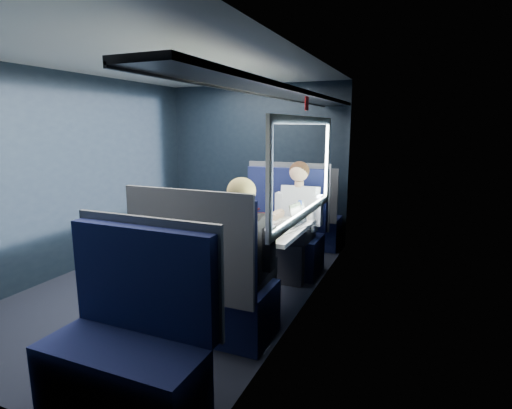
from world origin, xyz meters
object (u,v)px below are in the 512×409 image
at_px(seat_row_front, 303,219).
at_px(cup, 311,215).
at_px(table, 269,235).
at_px(woman, 244,249).
at_px(bottle_small, 300,214).
at_px(laptop, 292,220).
at_px(man, 297,215).
at_px(seat_row_back, 129,348).
at_px(seat_bay_far, 207,289).
at_px(seat_bay_near, 280,235).

xyz_separation_m(seat_row_front, cup, (0.48, -1.36, 0.38)).
height_order(table, woman, woman).
xyz_separation_m(table, seat_row_front, (-0.18, 1.80, -0.25)).
height_order(seat_row_front, cup, seat_row_front).
distance_m(seat_row_front, bottle_small, 1.70).
relative_size(seat_row_front, laptop, 3.41).
bearing_deg(man, seat_row_back, -95.72).
bearing_deg(cup, man, 131.64).
distance_m(man, laptop, 0.61).
bearing_deg(seat_bay_far, seat_row_back, -90.00).
distance_m(table, man, 0.70).
xyz_separation_m(woman, bottle_small, (0.18, 0.92, 0.12)).
relative_size(table, seat_row_back, 0.86).
relative_size(table, seat_bay_far, 0.79).
height_order(seat_row_back, cup, seat_row_back).
height_order(laptop, bottle_small, bottle_small).
bearing_deg(bottle_small, seat_bay_far, -111.49).
relative_size(seat_row_front, bottle_small, 4.79).
height_order(seat_row_back, man, man).
bearing_deg(seat_row_back, seat_bay_near, 90.20).
relative_size(seat_row_back, laptop, 3.41).
bearing_deg(seat_bay_far, man, 80.97).
xyz_separation_m(seat_bay_near, laptop, (0.39, -0.76, 0.38)).
bearing_deg(bottle_small, man, 110.25).
relative_size(seat_bay_near, bottle_small, 5.20).
bearing_deg(woman, seat_row_front, 95.70).
height_order(seat_bay_near, laptop, seat_bay_near).
bearing_deg(seat_bay_near, laptop, -62.71).
height_order(laptop, cup, laptop).
distance_m(woman, bottle_small, 0.95).
bearing_deg(laptop, seat_bay_far, -111.11).
bearing_deg(seat_row_back, laptop, 78.70).
bearing_deg(cup, bottle_small, -102.77).
relative_size(seat_bay_far, man, 0.95).
relative_size(woman, bottle_small, 5.46).
bearing_deg(seat_bay_near, bottle_small, -56.31).
distance_m(seat_bay_near, cup, 0.75).
distance_m(seat_bay_near, bottle_small, 0.90).
xyz_separation_m(seat_bay_near, woman, (0.26, -1.58, 0.31)).
bearing_deg(cup, woman, -101.33).
xyz_separation_m(table, seat_bay_far, (-0.18, -0.87, -0.25)).
bearing_deg(seat_row_front, table, -84.20).
bearing_deg(man, table, -95.52).
height_order(table, seat_row_back, seat_row_back).
xyz_separation_m(seat_bay_near, seat_bay_far, (0.01, -1.75, -0.01)).
distance_m(laptop, cup, 0.34).
height_order(seat_bay_near, seat_bay_far, same).
height_order(man, cup, man).
bearing_deg(man, seat_bay_near, 146.38).
height_order(table, seat_bay_near, seat_bay_near).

